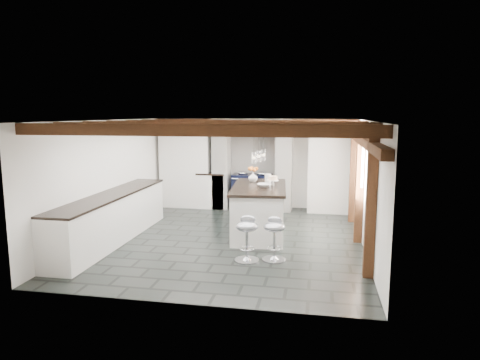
% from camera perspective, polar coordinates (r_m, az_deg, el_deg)
% --- Properties ---
extents(ground, '(6.00, 6.00, 0.00)m').
position_cam_1_polar(ground, '(8.49, -1.17, -7.75)').
color(ground, black).
rests_on(ground, ground).
extents(room_shell, '(6.00, 6.03, 6.00)m').
position_cam_1_polar(room_shell, '(9.75, -3.02, 0.82)').
color(room_shell, white).
rests_on(room_shell, ground).
extents(range_cooker, '(1.00, 0.63, 0.99)m').
position_cam_1_polar(range_cooker, '(10.95, 1.65, -1.47)').
color(range_cooker, black).
rests_on(range_cooker, ground).
extents(kitchen_island, '(1.22, 2.09, 1.33)m').
position_cam_1_polar(kitchen_island, '(8.63, 2.56, -3.98)').
color(kitchen_island, white).
rests_on(kitchen_island, ground).
extents(bar_stool_near, '(0.41, 0.41, 0.73)m').
position_cam_1_polar(bar_stool_near, '(7.15, 4.60, -7.17)').
color(bar_stool_near, silver).
rests_on(bar_stool_near, ground).
extents(bar_stool_far, '(0.41, 0.41, 0.76)m').
position_cam_1_polar(bar_stool_far, '(7.09, 0.94, -7.14)').
color(bar_stool_far, silver).
rests_on(bar_stool_far, ground).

